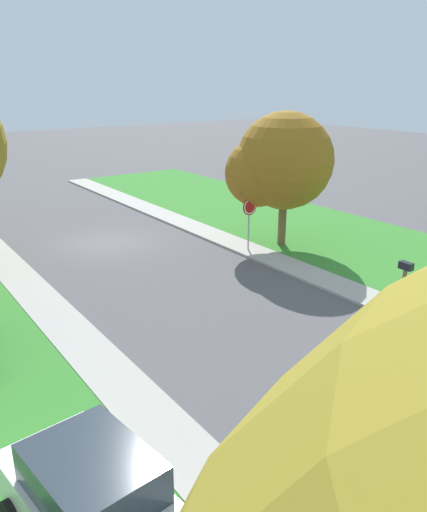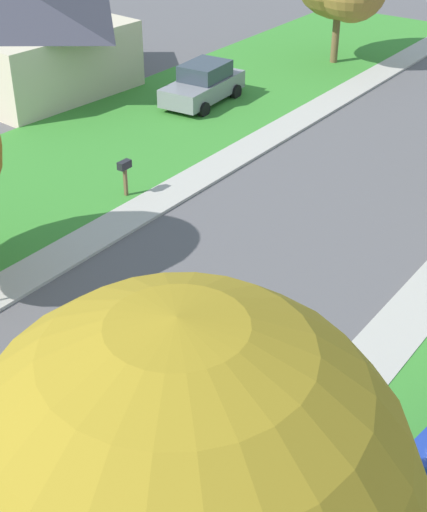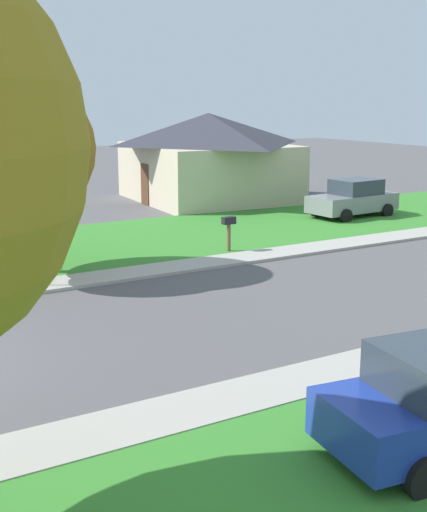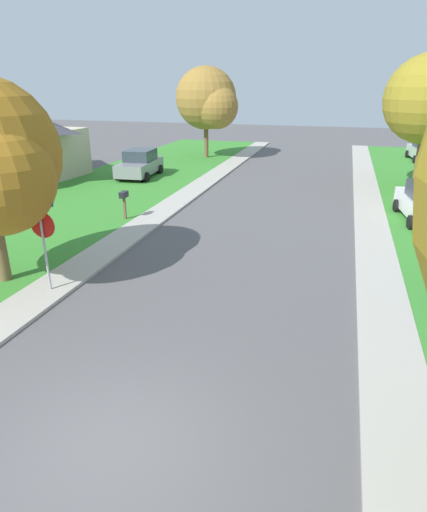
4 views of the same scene
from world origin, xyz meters
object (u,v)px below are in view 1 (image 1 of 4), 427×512
mailbox (405,270)px  tree_across_left (278,164)px  car_white_far_down_street (99,506)px  stop_sign_far_corner (249,210)px

mailbox → tree_across_left: bearing=-92.8°
car_white_far_down_street → mailbox: bearing=-165.0°
mailbox → stop_sign_far_corner: bearing=-80.5°
tree_across_left → car_white_far_down_street: bearing=38.6°
stop_sign_far_corner → tree_across_left: bearing=178.1°
car_white_far_down_street → tree_across_left: bearing=-141.4°
stop_sign_far_corner → mailbox: bearing=99.5°
stop_sign_far_corner → car_white_far_down_street: bearing=42.3°
tree_across_left → mailbox: 7.56m
stop_sign_far_corner → tree_across_left: (-1.52, 0.05, 1.86)m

